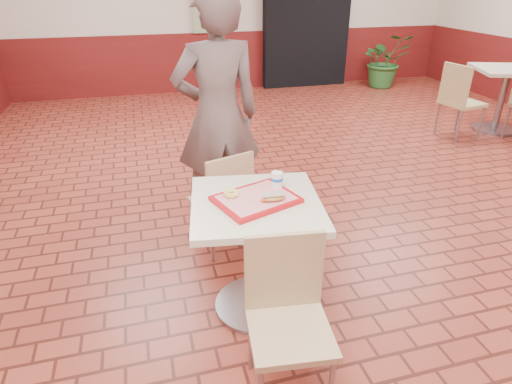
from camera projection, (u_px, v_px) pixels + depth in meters
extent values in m
cube|color=maroon|center=(374.00, 217.00, 3.78)|extent=(8.00, 10.00, 0.01)
cube|color=beige|center=(240.00, 1.00, 7.39)|extent=(8.00, 0.01, 3.00)
cube|color=#561110|center=(241.00, 60.00, 7.83)|extent=(8.00, 0.04, 1.00)
cube|color=black|center=(306.00, 24.00, 7.75)|extent=(1.60, 0.22, 2.20)
cube|color=beige|center=(256.00, 205.00, 2.43)|extent=(0.73, 0.73, 0.04)
cylinder|color=gray|center=(256.00, 260.00, 2.61)|extent=(0.08, 0.08, 0.73)
cylinder|color=gray|center=(256.00, 304.00, 2.76)|extent=(0.53, 0.53, 0.03)
cube|color=tan|center=(290.00, 333.00, 2.03)|extent=(0.43, 0.43, 0.04)
cube|color=tan|center=(284.00, 271.00, 2.08)|extent=(0.39, 0.08, 0.43)
cylinder|color=gray|center=(251.00, 342.00, 2.25)|extent=(0.03, 0.03, 0.38)
cylinder|color=gray|center=(312.00, 335.00, 2.29)|extent=(0.03, 0.03, 0.38)
cube|color=tan|center=(220.00, 202.00, 3.22)|extent=(0.47, 0.47, 0.04)
cube|color=tan|center=(231.00, 184.00, 3.00)|extent=(0.36, 0.14, 0.41)
cylinder|color=gray|center=(228.00, 211.00, 3.51)|extent=(0.03, 0.03, 0.37)
cylinder|color=gray|center=(193.00, 222.00, 3.35)|extent=(0.03, 0.03, 0.37)
cylinder|color=gray|center=(249.00, 228.00, 3.28)|extent=(0.03, 0.03, 0.37)
cylinder|color=gray|center=(213.00, 241.00, 3.12)|extent=(0.03, 0.03, 0.37)
imported|color=brown|center=(218.00, 117.00, 3.29)|extent=(0.72, 0.50, 1.88)
cube|color=#B00D11|center=(256.00, 200.00, 2.41)|extent=(0.43, 0.34, 0.02)
cube|color=#E18585|center=(256.00, 197.00, 2.41)|extent=(0.38, 0.29, 0.00)
torus|color=#EACC55|center=(231.00, 193.00, 2.42)|extent=(0.10, 0.10, 0.03)
ellipsoid|color=#B57D35|center=(273.00, 198.00, 2.36)|extent=(0.14, 0.08, 0.04)
cube|color=silver|center=(273.00, 194.00, 2.35)|extent=(0.12, 0.06, 0.01)
ellipsoid|color=#D15A1D|center=(263.00, 200.00, 2.36)|extent=(0.03, 0.03, 0.02)
cylinder|color=white|center=(277.00, 179.00, 2.51)|extent=(0.07, 0.07, 0.09)
cylinder|color=blue|center=(277.00, 179.00, 2.51)|extent=(0.07, 0.07, 0.02)
cube|color=#B1AA8F|center=(509.00, 70.00, 5.52)|extent=(0.79, 0.79, 0.04)
cylinder|color=gray|center=(501.00, 102.00, 5.71)|extent=(0.09, 0.09, 0.79)
cylinder|color=gray|center=(494.00, 129.00, 5.88)|extent=(0.57, 0.57, 0.03)
cube|color=tan|center=(462.00, 103.00, 5.46)|extent=(0.49, 0.49, 0.04)
cube|color=tan|center=(455.00, 84.00, 5.28)|extent=(0.09, 0.43, 0.47)
cylinder|color=gray|center=(481.00, 123.00, 5.48)|extent=(0.03, 0.03, 0.42)
cylinder|color=gray|center=(458.00, 115.00, 5.79)|extent=(0.03, 0.03, 0.42)
cylinder|color=gray|center=(459.00, 127.00, 5.35)|extent=(0.03, 0.03, 0.42)
cylinder|color=gray|center=(437.00, 118.00, 5.65)|extent=(0.03, 0.03, 0.42)
cylinder|color=gray|center=(506.00, 123.00, 5.49)|extent=(0.03, 0.03, 0.43)
imported|color=#255D26|center=(385.00, 61.00, 7.92)|extent=(0.96, 0.85, 0.97)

